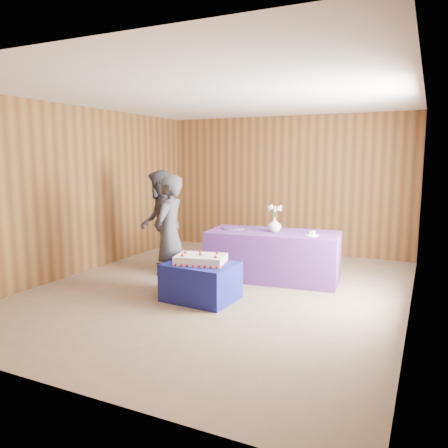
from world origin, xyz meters
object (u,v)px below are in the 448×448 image
Objects in this scene: guest_left at (169,234)px; guest_right at (160,222)px; cake_table at (201,282)px; sheet_cake at (201,259)px; vase at (275,225)px; serving_table at (273,255)px.

guest_left is 1.09m from guest_right.
cake_table is 0.31m from sheet_cake.
vase is 1.87m from guest_right.
serving_table is 9.20× the size of vase.
guest_right is (-1.28, 0.98, 0.28)m from sheet_cake.
vase is at bearing 57.83° from sheet_cake.
guest_left is (-0.58, 0.15, 0.27)m from sheet_cake.
guest_left is at bearing -131.34° from vase.
vase is at bearing -4.91° from serving_table.
guest_right is (-0.71, 0.83, 0.02)m from guest_left.
serving_table is at bearing 72.92° from cake_table.
sheet_cake is (0.01, -0.02, 0.31)m from cake_table.
guest_right reaches higher than guest_left.
sheet_cake is at bearing 21.03° from guest_right.
guest_left is at bearing 171.17° from cake_table.
cake_table is 0.81m from guest_left.
guest_left is at bearing -136.92° from serving_table.
cake_table is at bearing 21.34° from guest_right.
guest_right is at bearing 131.19° from sheet_cake.
sheet_cake reaches higher than cake_table.
guest_left is (-0.56, 0.13, 0.57)m from cake_table.
cake_table is at bearing 111.35° from sheet_cake.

